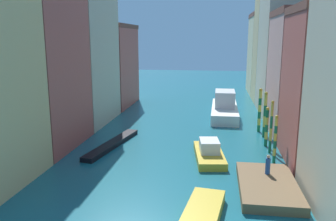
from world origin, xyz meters
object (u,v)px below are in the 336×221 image
object	(u,v)px
person_on_dock	(268,165)
mooring_pole_3	(265,114)
gondola_black	(112,144)
mooring_pole_4	(260,110)
mooring_pole_0	(275,139)
motorboat_0	(202,216)
mooring_pole_1	(271,127)
waterfront_dock	(268,186)
vaporetto_white	(225,107)
mooring_pole_2	(267,126)
motorboat_1	(209,152)

from	to	relation	value
person_on_dock	mooring_pole_3	world-z (taller)	mooring_pole_3
mooring_pole_3	gondola_black	size ratio (longest dim) A/B	0.50
mooring_pole_4	mooring_pole_0	bearing A→B (deg)	-89.05
mooring_pole_0	mooring_pole_4	bearing A→B (deg)	90.95
mooring_pole_0	gondola_black	world-z (taller)	mooring_pole_0
person_on_dock	mooring_pole_4	xyz separation A→B (m)	(0.97, 14.64, 1.26)
motorboat_0	mooring_pole_3	bearing A→B (deg)	72.62
mooring_pole_3	mooring_pole_4	xyz separation A→B (m)	(-0.32, 2.21, 0.03)
mooring_pole_0	mooring_pole_1	xyz separation A→B (m)	(0.02, 2.73, 0.38)
waterfront_dock	vaporetto_white	distance (m)	24.02
mooring_pole_0	mooring_pole_1	bearing A→B (deg)	89.55
mooring_pole_1	mooring_pole_2	size ratio (longest dim) A/B	1.25
person_on_dock	gondola_black	distance (m)	15.84
mooring_pole_0	person_on_dock	bearing A→B (deg)	-104.99
mooring_pole_2	gondola_black	bearing A→B (deg)	-171.64
mooring_pole_0	gondola_black	distance (m)	15.72
motorboat_0	mooring_pole_4	bearing A→B (deg)	75.16
mooring_pole_0	waterfront_dock	bearing A→B (deg)	-102.81
waterfront_dock	person_on_dock	distance (m)	1.80
mooring_pole_0	motorboat_1	size ratio (longest dim) A/B	0.63
waterfront_dock	vaporetto_white	bearing A→B (deg)	96.44
waterfront_dock	mooring_pole_3	xyz separation A→B (m)	(1.45, 13.90, 2.25)
mooring_pole_1	mooring_pole_2	world-z (taller)	mooring_pole_1
mooring_pole_2	gondola_black	distance (m)	15.57
waterfront_dock	vaporetto_white	world-z (taller)	vaporetto_white
mooring_pole_4	motorboat_1	world-z (taller)	mooring_pole_4
mooring_pole_3	vaporetto_white	world-z (taller)	mooring_pole_3
mooring_pole_4	motorboat_0	distance (m)	21.92
vaporetto_white	motorboat_1	distance (m)	17.85
mooring_pole_1	motorboat_0	size ratio (longest dim) A/B	0.80
mooring_pole_1	mooring_pole_4	world-z (taller)	mooring_pole_4
person_on_dock	motorboat_1	size ratio (longest dim) A/B	0.22
mooring_pole_3	gondola_black	world-z (taller)	mooring_pole_3
person_on_dock	mooring_pole_0	size ratio (longest dim) A/B	0.35
mooring_pole_2	mooring_pole_4	world-z (taller)	mooring_pole_4
vaporetto_white	mooring_pole_1	bearing A→B (deg)	-75.36
mooring_pole_2	motorboat_0	xyz separation A→B (m)	(-5.67, -15.51, -1.70)
vaporetto_white	gondola_black	world-z (taller)	vaporetto_white
mooring_pole_2	vaporetto_white	xyz separation A→B (m)	(-3.91, 13.30, -0.84)
mooring_pole_3	motorboat_1	xyz separation A→B (m)	(-5.78, -7.81, -2.00)
waterfront_dock	mooring_pole_1	size ratio (longest dim) A/B	1.48
vaporetto_white	mooring_pole_2	bearing A→B (deg)	-73.63
vaporetto_white	motorboat_0	world-z (taller)	vaporetto_white
mooring_pole_3	motorboat_0	world-z (taller)	mooring_pole_3
mooring_pole_1	mooring_pole_3	distance (m)	5.43
vaporetto_white	mooring_pole_3	bearing A→B (deg)	-67.40
mooring_pole_3	mooring_pole_4	bearing A→B (deg)	98.14
waterfront_dock	gondola_black	bearing A→B (deg)	149.48
gondola_black	vaporetto_white	bearing A→B (deg)	53.77
mooring_pole_0	mooring_pole_2	xyz separation A→B (m)	(-0.09, 4.82, -0.12)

